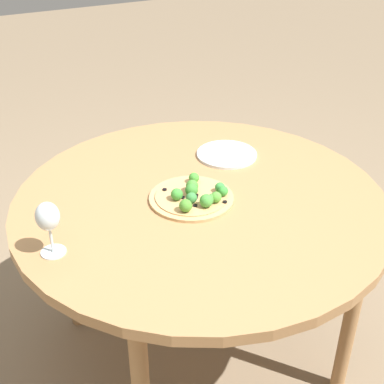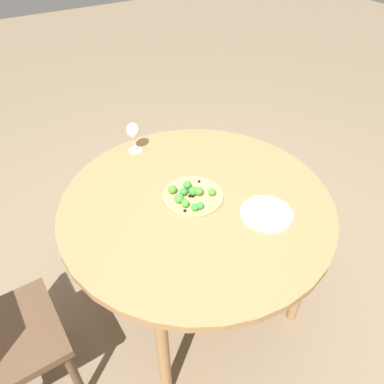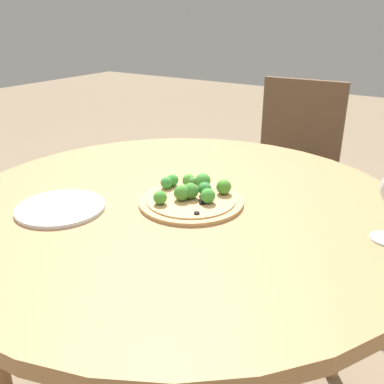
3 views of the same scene
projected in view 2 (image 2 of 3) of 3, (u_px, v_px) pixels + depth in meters
name	position (u px, v px, depth m)	size (l,w,h in m)	color
ground_plane	(196.00, 295.00, 2.10)	(12.00, 12.00, 0.00)	#847056
dining_table	(196.00, 211.00, 1.68)	(1.20, 1.20, 0.71)	#A87A4C
pizza	(191.00, 196.00, 1.64)	(0.27, 0.27, 0.06)	tan
wine_glass	(133.00, 132.00, 1.86)	(0.07, 0.07, 0.16)	silver
plate_near	(267.00, 213.00, 1.57)	(0.22, 0.22, 0.01)	silver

